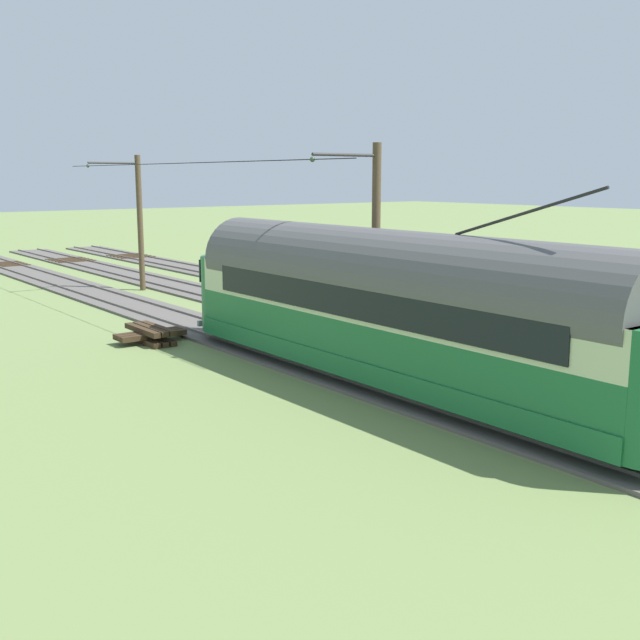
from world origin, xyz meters
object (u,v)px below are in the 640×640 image
vintage_streetcar (389,306)px  catenary_pole_mid_near (374,245)px  switch_stand (333,275)px  catenary_pole_foreground (139,221)px  spare_tie_stack (150,334)px

vintage_streetcar → catenary_pole_mid_near: size_ratio=2.68×
vintage_streetcar → switch_stand: 18.84m
vintage_streetcar → catenary_pole_foreground: size_ratio=2.68×
catenary_pole_foreground → spare_tie_stack: bearing=66.9°
catenary_pole_mid_near → switch_stand: bearing=-123.2°
catenary_pole_foreground → spare_tie_stack: size_ratio=2.80×
switch_stand → vintage_streetcar: bearing=56.3°
vintage_streetcar → switch_stand: (-10.42, -15.62, -1.56)m
catenary_pole_foreground → catenary_pole_mid_near: same height
catenary_pole_mid_near → spare_tie_stack: catenary_pole_mid_near is taller
catenary_pole_mid_near → spare_tie_stack: (5.04, -5.96, -3.24)m
catenary_pole_foreground → switch_stand: bearing=145.3°
catenary_pole_foreground → catenary_pole_mid_near: 17.75m
vintage_streetcar → catenary_pole_foreground: bearing=-96.6°
catenary_pole_foreground → switch_stand: 10.11m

